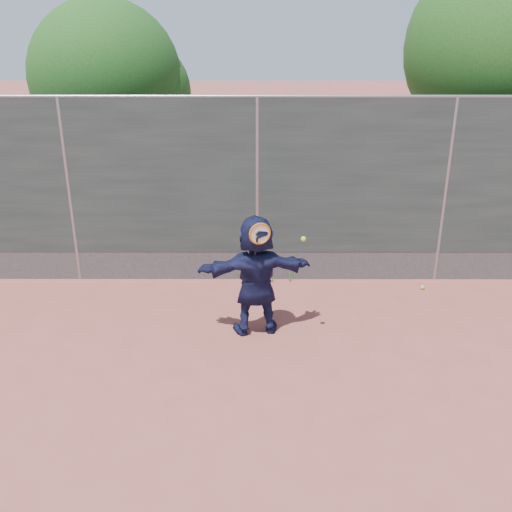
{
  "coord_description": "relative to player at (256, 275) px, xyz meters",
  "views": [
    {
      "loc": [
        0.0,
        -5.29,
        4.0
      ],
      "look_at": [
        -0.02,
        1.76,
        1.13
      ],
      "focal_mm": 40.0,
      "sensor_mm": 36.0,
      "label": 1
    }
  ],
  "objects": [
    {
      "name": "ground",
      "position": [
        0.02,
        -1.76,
        -0.85
      ],
      "size": [
        80.0,
        80.0,
        0.0
      ],
      "primitive_type": "plane",
      "color": "#9E4C42",
      "rests_on": "ground"
    },
    {
      "name": "swing_action",
      "position": [
        0.1,
        -0.2,
        0.65
      ],
      "size": [
        0.74,
        0.14,
        0.51
      ],
      "color": "#C86E12",
      "rests_on": "ground"
    },
    {
      "name": "weed_clump",
      "position": [
        0.31,
        1.63,
        -0.71
      ],
      "size": [
        0.68,
        0.07,
        0.3
      ],
      "color": "#387226",
      "rests_on": "ground"
    },
    {
      "name": "tree_left",
      "position": [
        -2.83,
        4.79,
        2.09
      ],
      "size": [
        3.15,
        3.0,
        4.53
      ],
      "color": "#382314",
      "rests_on": "ground"
    },
    {
      "name": "player",
      "position": [
        0.0,
        0.0,
        0.0
      ],
      "size": [
        1.63,
        0.74,
        1.69
      ],
      "primitive_type": "imported",
      "rotation": [
        0.0,
        0.0,
        3.3
      ],
      "color": "#161A3E",
      "rests_on": "ground"
    },
    {
      "name": "ball_ground",
      "position": [
        2.71,
        1.34,
        -0.81
      ],
      "size": [
        0.07,
        0.07,
        0.07
      ],
      "primitive_type": "sphere",
      "color": "#B6E232",
      "rests_on": "ground"
    },
    {
      "name": "fence",
      "position": [
        0.02,
        1.74,
        0.74
      ],
      "size": [
        20.0,
        0.06,
        3.03
      ],
      "color": "#38423D",
      "rests_on": "ground"
    }
  ]
}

